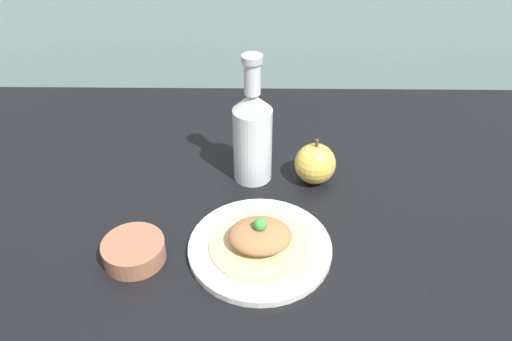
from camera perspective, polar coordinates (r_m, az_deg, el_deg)
ground_plane at (r=88.84cm, az=2.38°, el=-7.41°), size 180.00×110.00×4.00cm
plate at (r=82.85cm, az=0.46°, el=-8.71°), size 23.60×23.60×1.46cm
plated_food at (r=81.36cm, az=0.46°, el=-7.66°), size 16.76×16.76×5.60cm
cider_bottle at (r=92.88cm, az=-0.40°, el=4.25°), size 7.36×7.36×25.42cm
apple at (r=95.87cm, az=6.78°, el=0.78°), size 7.91×7.91×9.43cm
dipping_bowl at (r=83.25cm, az=-13.78°, el=-8.90°), size 10.05×10.05×3.41cm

